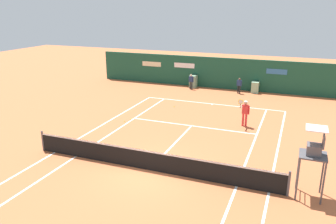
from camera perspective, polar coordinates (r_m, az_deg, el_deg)
ground_plane at (r=16.11m, az=-2.36°, el=-8.90°), size 80.00×80.00×0.01m
tennis_net at (r=15.42m, az=-3.26°, el=-8.09°), size 12.10×0.10×1.07m
sponsor_back_wall at (r=30.72m, az=10.04°, el=6.33°), size 25.00×1.02×2.78m
umpire_chair at (r=13.96m, az=23.45°, el=-6.29°), size 1.00×1.00×2.86m
player_on_baseline at (r=21.26m, az=12.88°, el=0.14°), size 0.65×0.68×1.84m
ball_kid_right_post at (r=29.35m, az=11.95°, el=4.56°), size 0.45×0.20×1.35m
ball_kid_centre_post at (r=30.33m, az=3.93°, el=5.32°), size 0.45×0.19×1.36m
tennis_ball_mid_court at (r=21.98m, az=-7.37°, el=-1.57°), size 0.07×0.07×0.07m
tennis_ball_by_sideline at (r=22.40m, az=-6.28°, el=-1.17°), size 0.07×0.07×0.07m
tennis_ball_near_service_line at (r=24.98m, az=1.05°, el=0.92°), size 0.07×0.07×0.07m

